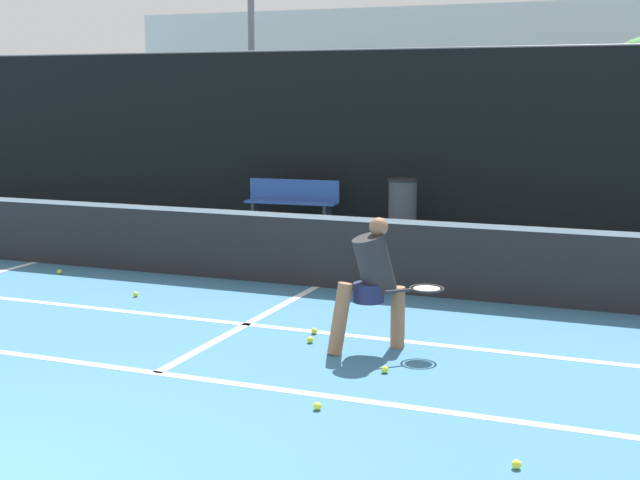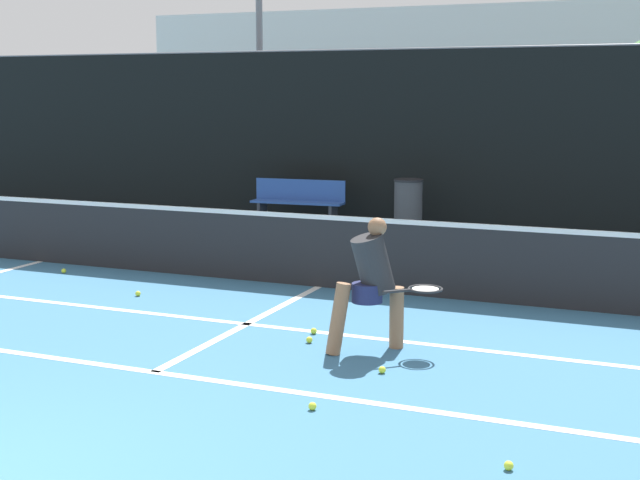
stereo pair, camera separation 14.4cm
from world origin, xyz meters
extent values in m
cube|color=white|center=(0.00, 3.09, 0.00)|extent=(11.00, 0.10, 0.01)
cube|color=white|center=(0.00, 4.92, 0.00)|extent=(8.25, 0.10, 0.01)
cube|color=white|center=(0.00, 5.02, 0.00)|extent=(0.10, 3.87, 0.01)
cube|color=#232326|center=(0.00, 6.96, 0.47)|extent=(11.00, 0.02, 0.95)
cube|color=white|center=(0.00, 6.96, 0.92)|extent=(11.00, 0.03, 0.06)
cube|color=black|center=(0.00, 12.59, 1.63)|extent=(24.00, 0.06, 3.26)
cylinder|color=slate|center=(0.00, 12.59, 3.28)|extent=(24.00, 0.04, 0.04)
cylinder|color=#8C6042|center=(1.78, 4.70, 0.31)|extent=(0.14, 0.14, 0.61)
cylinder|color=#8C6042|center=(1.33, 4.28, 0.35)|extent=(0.28, 0.28, 0.71)
cylinder|color=#1E234C|center=(1.55, 4.48, 0.58)|extent=(0.30, 0.30, 0.19)
cylinder|color=#262628|center=(1.59, 4.52, 0.86)|extent=(0.43, 0.41, 0.66)
sphere|color=#8C6042|center=(1.62, 4.55, 1.22)|extent=(0.19, 0.19, 0.19)
cylinder|color=#262628|center=(1.86, 4.44, 0.63)|extent=(0.24, 0.23, 0.03)
torus|color=#262628|center=(2.09, 4.65, 0.63)|extent=(0.48, 0.48, 0.02)
cylinder|color=beige|center=(2.09, 4.65, 0.63)|extent=(0.37, 0.37, 0.01)
sphere|color=#D1E033|center=(1.92, 3.86, 0.03)|extent=(0.07, 0.07, 0.07)
sphere|color=#D1E033|center=(-1.87, 5.60, 0.03)|extent=(0.07, 0.07, 0.07)
sphere|color=#D1E033|center=(0.92, 4.51, 0.03)|extent=(0.07, 0.07, 0.07)
sphere|color=#D1E033|center=(0.83, 4.83, 0.03)|extent=(0.07, 0.07, 0.07)
sphere|color=#D1E033|center=(-3.63, 6.39, 0.03)|extent=(0.07, 0.07, 0.07)
sphere|color=#D1E033|center=(1.71, 2.75, 0.03)|extent=(0.07, 0.07, 0.07)
sphere|color=#D1E033|center=(3.38, 2.21, 0.03)|extent=(0.07, 0.07, 0.07)
cube|color=#2D519E|center=(-2.44, 11.72, 0.44)|extent=(1.81, 0.49, 0.04)
cube|color=#2D519E|center=(-2.45, 11.90, 0.65)|extent=(1.78, 0.17, 0.42)
cube|color=#333338|center=(-3.15, 11.66, 0.22)|extent=(0.06, 0.32, 0.44)
cube|color=#333338|center=(-1.72, 11.77, 0.22)|extent=(0.06, 0.32, 0.44)
cylinder|color=#3F3F42|center=(-0.25, 11.71, 0.46)|extent=(0.51, 0.51, 0.92)
cylinder|color=black|center=(-0.25, 11.71, 0.94)|extent=(0.53, 0.53, 0.04)
cube|color=maroon|center=(-3.07, 16.11, 0.46)|extent=(1.79, 4.52, 0.93)
cube|color=#1E2328|center=(-3.07, 15.88, 1.24)|extent=(1.50, 2.71, 0.62)
cylinder|color=black|center=(-2.27, 17.56, 0.30)|extent=(0.18, 0.60, 0.60)
cylinder|color=black|center=(-2.27, 14.66, 0.30)|extent=(0.18, 0.60, 0.60)
cylinder|color=slate|center=(-5.41, 16.18, 3.68)|extent=(0.16, 0.16, 7.35)
cube|color=beige|center=(0.00, 32.37, 2.90)|extent=(36.00, 2.40, 5.80)
camera|label=1|loc=(4.25, -3.55, 2.53)|focal=50.00mm
camera|label=2|loc=(4.38, -3.50, 2.53)|focal=50.00mm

